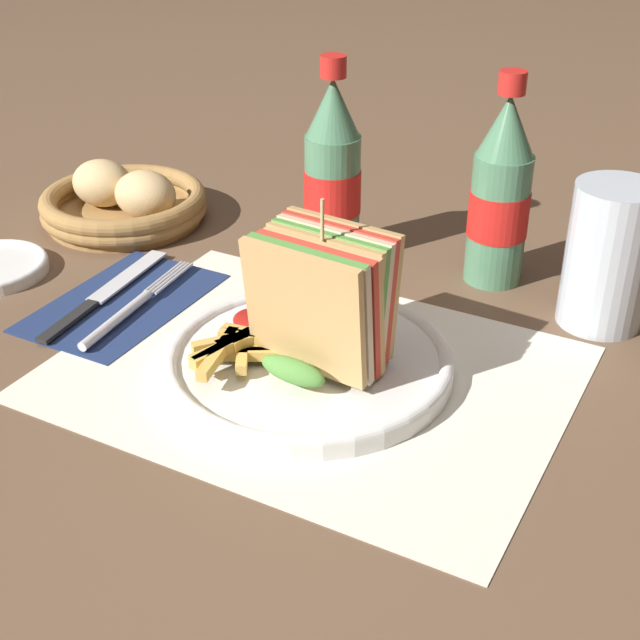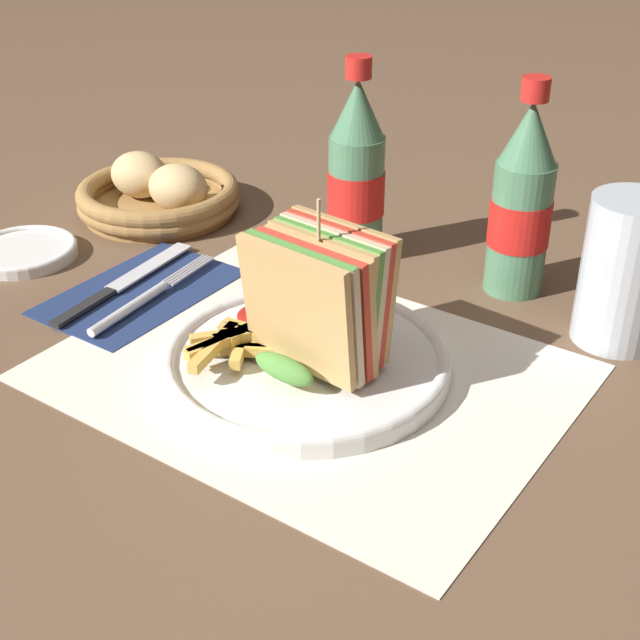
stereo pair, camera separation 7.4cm
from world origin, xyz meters
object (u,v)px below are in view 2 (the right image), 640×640
(club_sandwich, at_px, (318,302))
(side_saucer, at_px, (24,251))
(glass_near, at_px, (624,281))
(plate_main, at_px, (306,361))
(fork, at_px, (144,298))
(coke_bottle_far, at_px, (522,204))
(knife, at_px, (123,283))
(bread_basket, at_px, (159,194))
(coke_bottle_near, at_px, (356,175))

(club_sandwich, xyz_separation_m, side_saucer, (-0.38, 0.01, -0.06))
(glass_near, bearing_deg, plate_main, -133.92)
(club_sandwich, bearing_deg, side_saucer, 178.81)
(fork, bearing_deg, glass_near, 21.94)
(coke_bottle_far, bearing_deg, knife, -144.99)
(glass_near, height_order, side_saucer, glass_near)
(coke_bottle_far, bearing_deg, side_saucer, -152.93)
(fork, distance_m, coke_bottle_far, 0.37)
(fork, height_order, glass_near, glass_near)
(coke_bottle_far, bearing_deg, club_sandwich, -105.64)
(bread_basket, distance_m, side_saucer, 0.17)
(knife, height_order, coke_bottle_near, coke_bottle_near)
(club_sandwich, xyz_separation_m, coke_bottle_far, (0.07, 0.24, 0.02))
(side_saucer, bearing_deg, fork, -1.28)
(plate_main, xyz_separation_m, knife, (-0.23, 0.02, -0.00))
(knife, bearing_deg, side_saucer, 178.95)
(fork, bearing_deg, coke_bottle_far, 35.53)
(fork, relative_size, coke_bottle_near, 0.83)
(glass_near, bearing_deg, club_sandwich, -131.77)
(knife, distance_m, coke_bottle_far, 0.39)
(fork, bearing_deg, plate_main, -6.12)
(bread_basket, bearing_deg, fork, -49.87)
(side_saucer, bearing_deg, coke_bottle_near, 35.86)
(bread_basket, xyz_separation_m, side_saucer, (-0.03, -0.17, -0.02))
(coke_bottle_far, xyz_separation_m, glass_near, (0.11, -0.04, -0.03))
(glass_near, distance_m, bread_basket, 0.53)
(fork, xyz_separation_m, knife, (-0.04, 0.01, -0.00))
(glass_near, bearing_deg, coke_bottle_near, 178.05)
(coke_bottle_far, height_order, bread_basket, coke_bottle_far)
(glass_near, bearing_deg, coke_bottle_far, 162.71)
(coke_bottle_far, bearing_deg, bread_basket, -171.61)
(coke_bottle_far, bearing_deg, plate_main, -108.54)
(club_sandwich, xyz_separation_m, knife, (-0.25, 0.02, -0.06))
(coke_bottle_far, bearing_deg, glass_near, -17.29)
(coke_bottle_near, height_order, side_saucer, coke_bottle_near)
(club_sandwich, relative_size, bread_basket, 0.75)
(knife, height_order, bread_basket, bread_basket)
(fork, height_order, side_saucer, same)
(fork, bearing_deg, knife, 156.40)
(club_sandwich, height_order, side_saucer, club_sandwich)
(club_sandwich, bearing_deg, glass_near, 48.23)
(knife, height_order, side_saucer, side_saucer)
(coke_bottle_far, bearing_deg, coke_bottle_near, -171.20)
(knife, relative_size, coke_bottle_far, 0.94)
(plate_main, relative_size, bread_basket, 1.29)
(side_saucer, bearing_deg, glass_near, 19.01)
(plate_main, height_order, coke_bottle_near, coke_bottle_near)
(coke_bottle_far, bearing_deg, fork, -139.10)
(fork, relative_size, glass_near, 1.31)
(club_sandwich, xyz_separation_m, bread_basket, (-0.35, 0.18, -0.05))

